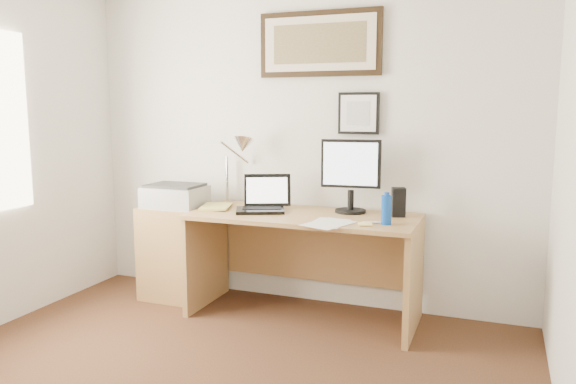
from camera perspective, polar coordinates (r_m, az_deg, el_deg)
The scene contains 17 objects.
wall_back at distance 4.27m, azimuth 1.33°, elevation 5.34°, with size 3.50×0.02×2.50m, color silver.
side_cabinet at distance 4.52m, azimuth -11.22°, elevation -6.01°, with size 0.50×0.40×0.73m, color olive.
water_bottle at distance 3.63m, azimuth 9.97°, elevation -1.81°, with size 0.07×0.07×0.19m, color #0C40A8.
bottle_cap at distance 3.62m, azimuth 10.01°, elevation -0.19°, with size 0.03×0.03×0.02m, color #0C40A8.
speaker at distance 3.91m, azimuth 11.16°, elevation -1.03°, with size 0.09×0.08×0.20m, color black.
paper_sheet_a at distance 3.65m, azimuth 4.09°, elevation -3.14°, with size 0.22×0.31×0.00m, color white.
paper_sheet_b at distance 3.62m, azimuth 4.14°, elevation -3.21°, with size 0.23×0.33×0.00m, color white.
sticky_pad at distance 3.60m, azimuth 7.84°, elevation -3.25°, with size 0.09×0.09×0.01m, color #FCE477.
marker_pen at distance 3.66m, azimuth 8.64°, elevation -3.08°, with size 0.02×0.02×0.14m, color white.
book at distance 4.22m, azimuth -8.70°, elevation -1.48°, with size 0.21×0.28×0.02m, color #D0C362.
desk at distance 4.07m, azimuth 1.94°, elevation -5.32°, with size 1.60×0.70×0.75m.
laptop at distance 4.06m, azimuth -2.57°, elevation -1.12°, with size 0.41×0.42×0.26m.
lcd_monitor at distance 3.98m, azimuth 6.40°, elevation 2.02°, with size 0.42×0.22×0.52m.
printer at distance 4.40m, azimuth -11.38°, elevation -0.38°, with size 0.44×0.34×0.18m.
desk_lamp at distance 4.26m, azimuth -4.73°, elevation 4.46°, with size 0.29×0.27×0.53m.
picture_large at distance 4.22m, azimuth 3.22°, elevation 14.81°, with size 0.92×0.04×0.47m.
picture_small at distance 4.11m, azimuth 7.19°, elevation 7.94°, with size 0.30×0.03×0.30m.
Camera 1 is at (1.43, -2.02, 1.49)m, focal length 35.00 mm.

